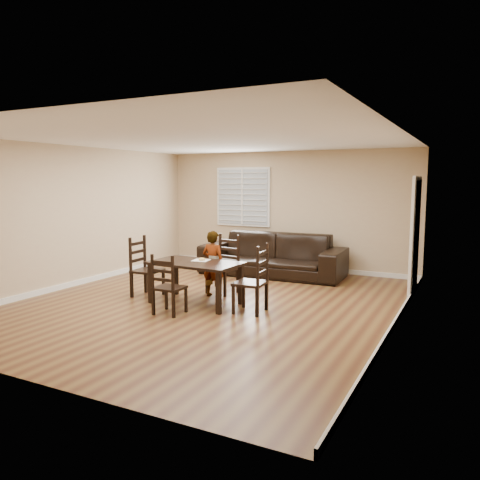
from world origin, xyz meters
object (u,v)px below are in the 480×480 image
chair_right (258,282)px  donut (202,259)px  chair_near (227,266)px  dining_table (195,267)px  chair_far (165,288)px  child (213,264)px  sofa (272,255)px  chair_left (141,269)px

chair_right → donut: bearing=-104.6°
chair_near → chair_right: size_ratio=0.99×
dining_table → chair_far: size_ratio=1.64×
child → chair_right: bearing=156.2°
dining_table → chair_far: (-0.03, -0.80, -0.19)m
chair_far → donut: 1.01m
dining_table → sofa: size_ratio=0.50×
chair_left → chair_right: chair_right is taller
chair_right → child: bearing=-121.4°
dining_table → chair_far: chair_far is taller
chair_far → chair_right: 1.41m
chair_far → chair_left: (-1.13, 0.84, 0.05)m
donut → sofa: (0.18, 2.60, -0.28)m
chair_left → child: (1.19, 0.50, 0.11)m
sofa → dining_table: bearing=-96.3°
chair_near → child: bearing=-85.6°
dining_table → sofa: 2.78m
dining_table → chair_near: bearing=89.2°
chair_near → chair_left: 1.53m
chair_far → donut: bearing=-94.5°
chair_left → sofa: chair_left is taller
chair_left → chair_right: bearing=-94.6°
dining_table → chair_near: chair_near is taller
chair_far → chair_right: size_ratio=0.88×
chair_far → chair_right: (1.19, 0.76, 0.06)m
chair_near → donut: chair_near is taller
chair_near → child: child is taller
chair_near → sofa: 1.80m
chair_left → sofa: bearing=-29.1°
chair_far → chair_left: 1.41m
chair_far → child: size_ratio=0.80×
chair_near → child: 0.44m
chair_near → donut: 0.84m
child → donut: size_ratio=10.57×
chair_left → donut: chair_left is taller
chair_far → chair_left: chair_left is taller
chair_far → donut: chair_far is taller
dining_table → chair_far: 0.82m
sofa → child: bearing=-96.6°
dining_table → chair_far: bearing=-89.5°
chair_far → child: child is taller
chair_near → chair_far: bearing=-83.9°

